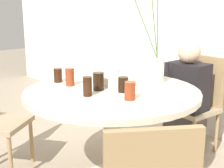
{
  "coord_description": "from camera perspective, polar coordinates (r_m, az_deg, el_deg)",
  "views": [
    {
      "loc": [
        1.59,
        -1.45,
        1.32
      ],
      "look_at": [
        0.0,
        0.0,
        0.79
      ],
      "focal_mm": 50.0,
      "sensor_mm": 36.0,
      "label": 1
    }
  ],
  "objects": [
    {
      "name": "drink_glass_5",
      "position": [
        2.48,
        -9.86,
        1.58
      ],
      "size": [
        0.06,
        0.06,
        0.11
      ],
      "color": "#33190C",
      "rests_on": "dining_table"
    },
    {
      "name": "drink_glass_3",
      "position": [
        2.06,
        -4.51,
        -0.43
      ],
      "size": [
        0.06,
        0.06,
        0.13
      ],
      "color": "#33190C",
      "rests_on": "dining_table"
    },
    {
      "name": "wall_back",
      "position": [
        3.26,
        18.87,
        12.8
      ],
      "size": [
        8.0,
        0.05,
        2.6
      ],
      "color": "silver",
      "rests_on": "ground_plane"
    },
    {
      "name": "person_woman",
      "position": [
        2.88,
        13.41,
        -3.27
      ],
      "size": [
        0.34,
        0.24,
        1.05
      ],
      "color": "#383333",
      "rests_on": "ground_plane"
    },
    {
      "name": "drink_glass_2",
      "position": [
        2.35,
        -7.7,
        1.28
      ],
      "size": [
        0.07,
        0.07,
        0.13
      ],
      "color": "maroon",
      "rests_on": "dining_table"
    },
    {
      "name": "birthday_cake",
      "position": [
        2.35,
        1.27,
        0.64
      ],
      "size": [
        0.25,
        0.25,
        0.12
      ],
      "color": "white",
      "rests_on": "dining_table"
    },
    {
      "name": "side_plate",
      "position": [
        1.96,
        -1.35,
        -2.93
      ],
      "size": [
        0.18,
        0.18,
        0.01
      ],
      "color": "silver",
      "rests_on": "dining_table"
    },
    {
      "name": "chair_far_back",
      "position": [
        3.0,
        15.35,
        -2.63
      ],
      "size": [
        0.43,
        0.43,
        0.89
      ],
      "rotation": [
        0.0,
        0.0,
        -0.08
      ],
      "color": "#9E896B",
      "rests_on": "ground_plane"
    },
    {
      "name": "drink_glass_4",
      "position": [
        1.97,
        3.29,
        -1.26
      ],
      "size": [
        0.07,
        0.07,
        0.12
      ],
      "color": "maroon",
      "rests_on": "dining_table"
    },
    {
      "name": "drink_glass_0",
      "position": [
        2.15,
        2.05,
        -0.09
      ],
      "size": [
        0.07,
        0.07,
        0.11
      ],
      "color": "black",
      "rests_on": "dining_table"
    },
    {
      "name": "flower_vase",
      "position": [
        2.39,
        7.96,
        4.31
      ],
      "size": [
        0.22,
        0.21,
        0.76
      ],
      "color": "silver",
      "rests_on": "dining_table"
    },
    {
      "name": "dining_table",
      "position": [
        2.27,
        0.0,
        -4.28
      ],
      "size": [
        1.25,
        1.25,
        0.75
      ],
      "color": "beige",
      "rests_on": "ground_plane"
    },
    {
      "name": "drink_glass_1",
      "position": [
        2.2,
        -2.49,
        0.49
      ],
      "size": [
        0.08,
        0.08,
        0.13
      ],
      "color": "black",
      "rests_on": "dining_table"
    }
  ]
}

